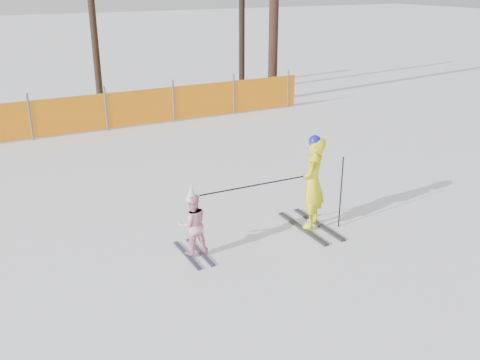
% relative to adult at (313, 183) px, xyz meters
% --- Properties ---
extents(ground, '(120.00, 120.00, 0.00)m').
position_rel_adult_xyz_m(ground, '(-1.23, -0.21, -0.82)').
color(ground, white).
rests_on(ground, ground).
extents(adult, '(0.68, 1.39, 1.66)m').
position_rel_adult_xyz_m(adult, '(0.00, 0.00, 0.00)').
color(adult, black).
rests_on(adult, ground).
extents(child, '(0.52, 0.97, 1.17)m').
position_rel_adult_xyz_m(child, '(-2.17, 0.06, -0.29)').
color(child, black).
rests_on(child, ground).
extents(ski_poles, '(2.51, 0.28, 1.27)m').
position_rel_adult_xyz_m(ski_poles, '(-0.47, -0.06, 0.02)').
color(ski_poles, black).
rests_on(ski_poles, ground).
extents(safety_fence, '(16.28, 0.06, 1.25)m').
position_rel_adult_xyz_m(safety_fence, '(-3.32, 7.82, -0.27)').
color(safety_fence, '#595960').
rests_on(safety_fence, ground).
extents(tree_trunks, '(5.68, 2.71, 7.14)m').
position_rel_adult_xyz_m(tree_trunks, '(3.50, 9.90, 2.35)').
color(tree_trunks, '#311C16').
rests_on(tree_trunks, ground).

